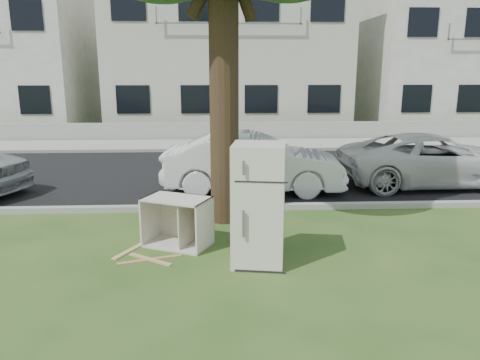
{
  "coord_description": "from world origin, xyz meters",
  "views": [
    {
      "loc": [
        -0.53,
        -6.96,
        2.91
      ],
      "look_at": [
        -0.16,
        0.6,
        1.09
      ],
      "focal_mm": 35.0,
      "sensor_mm": 36.0,
      "label": 1
    }
  ],
  "objects_px": {
    "fridge": "(258,205)",
    "car_right": "(434,160)",
    "car_center": "(253,163)",
    "cabinet": "(177,222)"
  },
  "relations": [
    {
      "from": "cabinet",
      "to": "fridge",
      "type": "bearing_deg",
      "value": -7.65
    },
    {
      "from": "fridge",
      "to": "car_center",
      "type": "distance_m",
      "value": 4.28
    },
    {
      "from": "fridge",
      "to": "car_right",
      "type": "distance_m",
      "value": 6.76
    },
    {
      "from": "cabinet",
      "to": "car_center",
      "type": "distance_m",
      "value": 3.79
    },
    {
      "from": "car_center",
      "to": "car_right",
      "type": "bearing_deg",
      "value": -80.58
    },
    {
      "from": "car_center",
      "to": "car_right",
      "type": "relative_size",
      "value": 0.91
    },
    {
      "from": "cabinet",
      "to": "car_center",
      "type": "bearing_deg",
      "value": 90.76
    },
    {
      "from": "fridge",
      "to": "car_right",
      "type": "xyz_separation_m",
      "value": [
        4.86,
        4.68,
        -0.27
      ]
    },
    {
      "from": "car_center",
      "to": "car_right",
      "type": "distance_m",
      "value": 4.63
    },
    {
      "from": "cabinet",
      "to": "car_right",
      "type": "distance_m",
      "value": 7.27
    }
  ]
}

